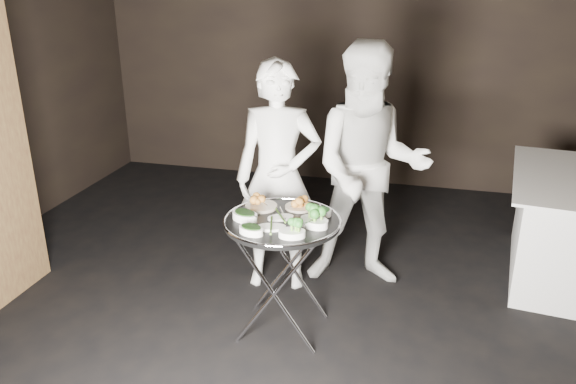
% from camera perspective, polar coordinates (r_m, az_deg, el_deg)
% --- Properties ---
extents(floor, '(6.00, 7.00, 0.05)m').
position_cam_1_polar(floor, '(3.65, -0.13, -17.73)').
color(floor, black).
rests_on(floor, ground).
extents(wall_back, '(6.00, 0.05, 3.00)m').
position_cam_1_polar(wall_back, '(6.36, 8.01, 14.02)').
color(wall_back, black).
rests_on(wall_back, floor).
extents(tray_stand, '(0.54, 0.46, 0.80)m').
position_cam_1_polar(tray_stand, '(3.73, -0.57, -8.04)').
color(tray_stand, silver).
rests_on(tray_stand, floor).
extents(serving_tray, '(0.76, 0.76, 0.04)m').
position_cam_1_polar(serving_tray, '(3.57, -0.59, -3.02)').
color(serving_tray, black).
rests_on(serving_tray, tray_stand).
extents(potato_plate_a, '(0.22, 0.22, 0.08)m').
position_cam_1_polar(potato_plate_a, '(3.74, -2.76, -1.11)').
color(potato_plate_a, beige).
rests_on(potato_plate_a, serving_tray).
extents(potato_plate_b, '(0.19, 0.19, 0.07)m').
position_cam_1_polar(potato_plate_b, '(3.73, 1.14, -1.23)').
color(potato_plate_b, beige).
rests_on(potato_plate_b, serving_tray).
extents(greens_bowl, '(0.11, 0.11, 0.06)m').
position_cam_1_polar(greens_bowl, '(3.63, 3.56, -1.94)').
color(greens_bowl, white).
rests_on(greens_bowl, serving_tray).
extents(asparagus_plate_a, '(0.19, 0.17, 0.03)m').
position_cam_1_polar(asparagus_plate_a, '(3.58, -0.76, -2.53)').
color(asparagus_plate_a, white).
rests_on(asparagus_plate_a, serving_tray).
extents(asparagus_plate_b, '(0.20, 0.14, 0.04)m').
position_cam_1_polar(asparagus_plate_b, '(3.44, -1.72, -3.51)').
color(asparagus_plate_b, white).
rests_on(asparagus_plate_b, serving_tray).
extents(spinach_bowl_a, '(0.22, 0.19, 0.08)m').
position_cam_1_polar(spinach_bowl_a, '(3.56, -4.41, -2.33)').
color(spinach_bowl_a, white).
rests_on(spinach_bowl_a, serving_tray).
extents(spinach_bowl_b, '(0.19, 0.15, 0.07)m').
position_cam_1_polar(spinach_bowl_b, '(3.38, -3.76, -3.77)').
color(spinach_bowl_b, white).
rests_on(spinach_bowl_b, serving_tray).
extents(broccoli_bowl_a, '(0.23, 0.20, 0.08)m').
position_cam_1_polar(broccoli_bowl_a, '(3.47, 2.69, -2.93)').
color(broccoli_bowl_a, white).
rests_on(broccoli_bowl_a, serving_tray).
extents(broccoli_bowl_b, '(0.18, 0.15, 0.07)m').
position_cam_1_polar(broccoli_bowl_b, '(3.33, 0.40, -4.10)').
color(broccoli_bowl_b, white).
rests_on(broccoli_bowl_b, serving_tray).
extents(serving_utensils, '(0.57, 0.43, 0.01)m').
position_cam_1_polar(serving_utensils, '(3.60, -0.06, -1.78)').
color(serving_utensils, silver).
rests_on(serving_utensils, serving_tray).
extents(waiter_left, '(0.69, 0.51, 1.74)m').
position_cam_1_polar(waiter_left, '(4.15, -1.02, 1.46)').
color(waiter_left, white).
rests_on(waiter_left, floor).
extents(waiter_right, '(1.01, 0.85, 1.86)m').
position_cam_1_polar(waiter_right, '(4.20, 8.27, 2.34)').
color(waiter_right, white).
rests_on(waiter_right, floor).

